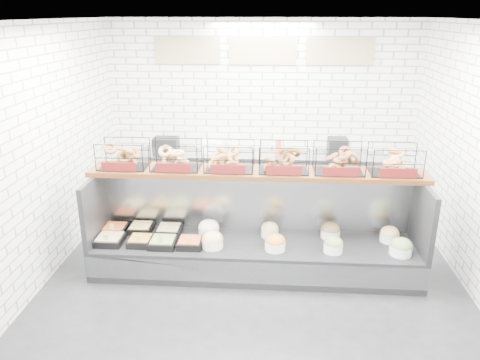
{
  "coord_description": "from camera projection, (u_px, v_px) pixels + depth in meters",
  "views": [
    {
      "loc": [
        0.19,
        -4.88,
        3.08
      ],
      "look_at": [
        -0.19,
        0.45,
        1.15
      ],
      "focal_mm": 35.0,
      "sensor_mm": 36.0,
      "label": 1
    }
  ],
  "objects": [
    {
      "name": "ground",
      "position": [
        253.0,
        283.0,
        5.64
      ],
      "size": [
        5.5,
        5.5,
        0.0
      ],
      "primitive_type": "plane",
      "color": "black",
      "rests_on": "ground"
    },
    {
      "name": "room_shell",
      "position": [
        257.0,
        104.0,
        5.5
      ],
      "size": [
        5.02,
        5.51,
        3.01
      ],
      "color": "white",
      "rests_on": "ground"
    },
    {
      "name": "display_case",
      "position": [
        254.0,
        245.0,
        5.85
      ],
      "size": [
        4.0,
        0.9,
        1.2
      ],
      "color": "black",
      "rests_on": "ground"
    },
    {
      "name": "bagel_shelf",
      "position": [
        256.0,
        160.0,
        5.65
      ],
      "size": [
        4.1,
        0.5,
        0.4
      ],
      "color": "#41200E",
      "rests_on": "display_case"
    },
    {
      "name": "prep_counter",
      "position": [
        259.0,
        179.0,
        7.76
      ],
      "size": [
        4.0,
        0.6,
        1.2
      ],
      "color": "#93969B",
      "rests_on": "ground"
    }
  ]
}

